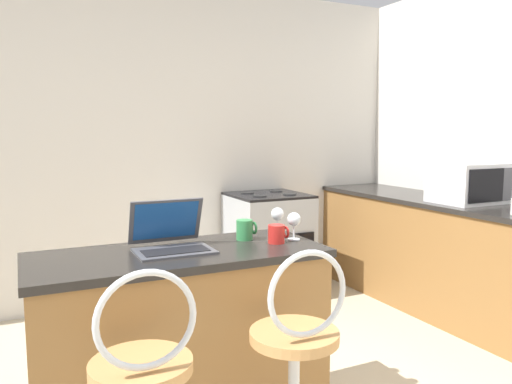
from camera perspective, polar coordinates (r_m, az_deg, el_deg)
The scene contains 12 objects.
wall_back at distance 4.20m, azimuth -10.99°, elevation 5.41°, with size 12.00×0.06×2.60m.
breakfast_bar at distance 2.36m, azimuth -8.55°, elevation -17.08°, with size 1.28×0.54×0.88m.
counter_right at distance 3.97m, azimuth 24.17°, elevation -7.71°, with size 0.64×3.17×0.88m.
bar_stool_far at distance 2.02m, azimuth 4.61°, elevation -20.82°, with size 0.40×0.40×0.99m.
laptop at distance 2.24m, azimuth -9.74°, elevation -5.13°, with size 0.33×0.29×0.22m.
microwave at distance 3.98m, azimuth 23.08°, elevation 0.97°, with size 0.48×0.39×0.29m.
stove_range at distance 4.27m, azimuth 1.41°, elevation -6.09°, with size 0.62×0.61×0.89m.
storage_jar at distance 4.42m, azimuth 19.89°, elevation 0.80°, with size 0.11×0.11×0.16m.
wine_glass_tall at distance 2.41m, azimuth 4.36°, elevation -3.26°, with size 0.07×0.07×0.13m.
mug_red at distance 2.35m, azimuth 2.41°, elevation -4.80°, with size 0.10×0.08×0.09m.
wine_glass_short at distance 2.53m, azimuth 2.46°, elevation -2.68°, with size 0.07×0.07×0.14m.
mug_green at distance 2.42m, azimuth -1.25°, elevation -4.33°, with size 0.10×0.08×0.10m.
Camera 1 is at (-1.06, -1.39, 1.40)m, focal length 35.00 mm.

